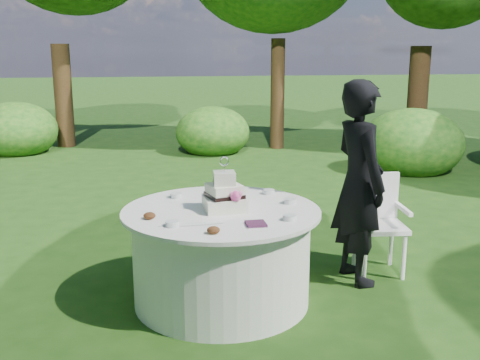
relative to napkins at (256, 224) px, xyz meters
The scene contains 9 objects.
ground 0.91m from the napkins, 112.58° to the left, with size 80.00×80.00×0.00m, color #193B10.
napkins is the anchor object (origin of this frame).
feather_plume 0.46m from the napkins, 169.89° to the left, with size 0.48×0.07×0.01m, color silver.
guest 1.25m from the napkins, 32.65° to the left, with size 0.64×0.42×1.76m, color black.
table 0.62m from the napkins, 112.58° to the left, with size 1.56×1.56×0.77m.
cake 0.47m from the napkins, 110.09° to the left, with size 0.32×0.33×0.43m.
chair 1.59m from the napkins, 32.92° to the left, with size 0.49×0.48×0.90m.
votives 0.47m from the napkins, 93.66° to the left, with size 1.08×0.90×0.04m.
petal_cups 0.54m from the napkins, behind, with size 0.51×0.51×0.05m.
Camera 1 is at (-0.61, -4.18, 1.99)m, focal length 42.00 mm.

